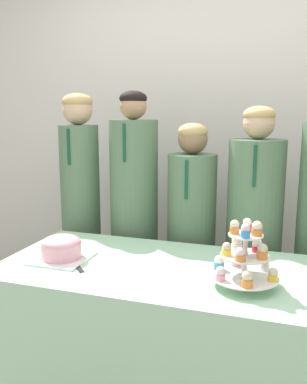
{
  "coord_description": "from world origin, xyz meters",
  "views": [
    {
      "loc": [
        0.53,
        -1.35,
        1.43
      ],
      "look_at": [
        -0.05,
        0.42,
        1.08
      ],
      "focal_mm": 38.0,
      "sensor_mm": 36.0,
      "label": 1
    }
  ],
  "objects_px": {
    "student_1": "(134,225)",
    "student_2": "(191,244)",
    "round_cake": "(61,248)",
    "cake_knife": "(83,274)",
    "student_0": "(81,217)",
    "student_3": "(253,244)",
    "cupcake_stand": "(244,257)"
  },
  "relations": [
    {
      "from": "student_2",
      "to": "student_1",
      "type": "bearing_deg",
      "value": 180.0
    },
    {
      "from": "student_2",
      "to": "student_3",
      "type": "relative_size",
      "value": 0.94
    },
    {
      "from": "student_1",
      "to": "cupcake_stand",
      "type": "bearing_deg",
      "value": -43.17
    },
    {
      "from": "student_2",
      "to": "student_3",
      "type": "height_order",
      "value": "student_3"
    },
    {
      "from": "student_1",
      "to": "round_cake",
      "type": "bearing_deg",
      "value": -101.2
    },
    {
      "from": "round_cake",
      "to": "student_3",
      "type": "relative_size",
      "value": 0.18
    },
    {
      "from": "student_1",
      "to": "student_3",
      "type": "xyz_separation_m",
      "value": [
        0.74,
        -0.0,
        -0.05
      ]
    },
    {
      "from": "student_2",
      "to": "cake_knife",
      "type": "bearing_deg",
      "value": -111.45
    },
    {
      "from": "round_cake",
      "to": "cake_knife",
      "type": "distance_m",
      "value": 0.24
    },
    {
      "from": "cake_knife",
      "to": "student_0",
      "type": "bearing_deg",
      "value": 164.7
    },
    {
      "from": "student_2",
      "to": "student_3",
      "type": "distance_m",
      "value": 0.37
    },
    {
      "from": "student_0",
      "to": "student_2",
      "type": "bearing_deg",
      "value": -0.0
    },
    {
      "from": "cake_knife",
      "to": "cupcake_stand",
      "type": "height_order",
      "value": "cupcake_stand"
    },
    {
      "from": "cupcake_stand",
      "to": "student_1",
      "type": "relative_size",
      "value": 0.18
    },
    {
      "from": "student_1",
      "to": "student_2",
      "type": "bearing_deg",
      "value": -0.0
    },
    {
      "from": "student_1",
      "to": "student_3",
      "type": "height_order",
      "value": "student_1"
    },
    {
      "from": "cupcake_stand",
      "to": "student_2",
      "type": "xyz_separation_m",
      "value": [
        -0.38,
        0.7,
        -0.21
      ]
    },
    {
      "from": "cake_knife",
      "to": "student_0",
      "type": "xyz_separation_m",
      "value": [
        -0.43,
        0.8,
        0.04
      ]
    },
    {
      "from": "cake_knife",
      "to": "student_3",
      "type": "bearing_deg",
      "value": 95.7
    },
    {
      "from": "student_3",
      "to": "student_2",
      "type": "bearing_deg",
      "value": -180.0
    },
    {
      "from": "student_0",
      "to": "student_3",
      "type": "height_order",
      "value": "student_0"
    },
    {
      "from": "round_cake",
      "to": "cake_knife",
      "type": "height_order",
      "value": "round_cake"
    },
    {
      "from": "round_cake",
      "to": "student_3",
      "type": "height_order",
      "value": "student_3"
    },
    {
      "from": "round_cake",
      "to": "student_3",
      "type": "distance_m",
      "value": 1.09
    },
    {
      "from": "round_cake",
      "to": "student_2",
      "type": "relative_size",
      "value": 0.19
    },
    {
      "from": "student_2",
      "to": "student_3",
      "type": "xyz_separation_m",
      "value": [
        0.37,
        0.0,
        0.04
      ]
    },
    {
      "from": "cake_knife",
      "to": "cupcake_stand",
      "type": "distance_m",
      "value": 0.71
    },
    {
      "from": "student_3",
      "to": "round_cake",
      "type": "bearing_deg",
      "value": -142.73
    },
    {
      "from": "round_cake",
      "to": "student_2",
      "type": "bearing_deg",
      "value": 52.9
    },
    {
      "from": "round_cake",
      "to": "student_2",
      "type": "xyz_separation_m",
      "value": [
        0.5,
        0.66,
        -0.14
      ]
    },
    {
      "from": "student_0",
      "to": "student_1",
      "type": "xyz_separation_m",
      "value": [
        0.38,
        0.0,
        -0.03
      ]
    },
    {
      "from": "student_1",
      "to": "student_2",
      "type": "distance_m",
      "value": 0.38
    }
  ]
}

